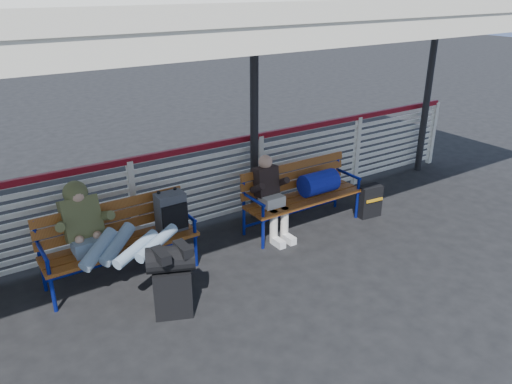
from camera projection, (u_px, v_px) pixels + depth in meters
ground at (204, 317)px, 5.30m from camera, size 60.00×60.00×0.00m
fence at (133, 200)px, 6.50m from camera, size 12.08×0.08×1.24m
canopy at (148, 10)px, 4.78m from camera, size 12.60×3.60×3.16m
luggage_stack at (172, 278)px, 5.18m from camera, size 0.56×0.45×0.82m
bench_left at (137, 227)px, 5.92m from camera, size 1.80×0.56×0.95m
bench_right at (309, 186)px, 7.13m from camera, size 1.80×0.56×0.92m
traveler_man at (115, 239)px, 5.43m from camera, size 0.94×1.63×0.77m
companion_person at (271, 196)px, 6.77m from camera, size 0.32×0.66×1.15m
suitcase_side at (369, 201)px, 7.50m from camera, size 0.37×0.25×0.49m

